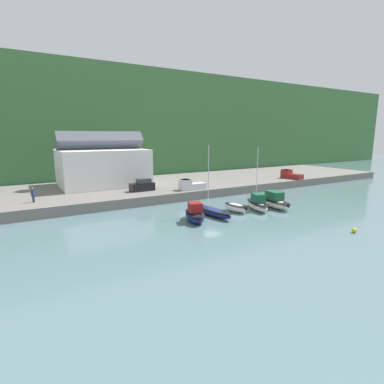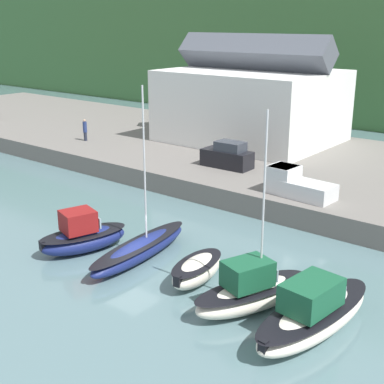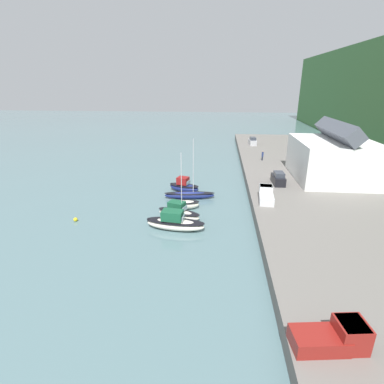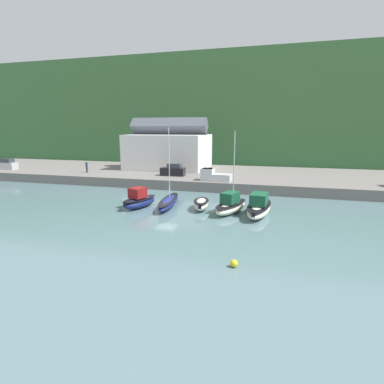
{
  "view_description": "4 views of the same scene",
  "coord_description": "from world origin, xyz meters",
  "px_view_note": "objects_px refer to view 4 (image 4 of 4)",
  "views": [
    {
      "loc": [
        -22.65,
        -33.24,
        11.07
      ],
      "look_at": [
        1.49,
        8.01,
        2.0
      ],
      "focal_mm": 28.0,
      "sensor_mm": 36.0,
      "label": 1
    },
    {
      "loc": [
        19.94,
        -19.43,
        13.01
      ],
      "look_at": [
        -2.64,
        8.7,
        1.4
      ],
      "focal_mm": 50.0,
      "sensor_mm": 36.0,
      "label": 2
    },
    {
      "loc": [
        45.7,
        5.26,
        17.73
      ],
      "look_at": [
        3.33,
        1.21,
        2.31
      ],
      "focal_mm": 28.0,
      "sensor_mm": 36.0,
      "label": 3
    },
    {
      "loc": [
        12.52,
        -33.96,
        9.67
      ],
      "look_at": [
        2.42,
        3.39,
        1.43
      ],
      "focal_mm": 28.0,
      "sensor_mm": 36.0,
      "label": 4
    }
  ],
  "objects_px": {
    "moored_boat_1": "(169,202)",
    "mooring_buoy_0": "(234,263)",
    "moored_boat_4": "(259,207)",
    "parked_car_0": "(173,170)",
    "parked_car_1": "(6,165)",
    "moored_boat_2": "(201,204)",
    "person_on_quay": "(87,167)",
    "moored_boat_3": "(231,205)",
    "moored_boat_0": "(139,200)",
    "pickup_truck_0": "(214,175)"
  },
  "relations": [
    {
      "from": "moored_boat_3",
      "to": "parked_car_0",
      "type": "height_order",
      "value": "moored_boat_3"
    },
    {
      "from": "mooring_buoy_0",
      "to": "person_on_quay",
      "type": "bearing_deg",
      "value": 137.38
    },
    {
      "from": "moored_boat_1",
      "to": "mooring_buoy_0",
      "type": "bearing_deg",
      "value": -61.55
    },
    {
      "from": "parked_car_0",
      "to": "mooring_buoy_0",
      "type": "xyz_separation_m",
      "value": [
        14.49,
        -29.44,
        -2.2
      ]
    },
    {
      "from": "moored_boat_2",
      "to": "parked_car_0",
      "type": "height_order",
      "value": "parked_car_0"
    },
    {
      "from": "moored_boat_2",
      "to": "moored_boat_3",
      "type": "height_order",
      "value": "moored_boat_3"
    },
    {
      "from": "moored_boat_1",
      "to": "moored_boat_2",
      "type": "height_order",
      "value": "moored_boat_1"
    },
    {
      "from": "moored_boat_1",
      "to": "parked_car_1",
      "type": "bearing_deg",
      "value": 154.68
    },
    {
      "from": "moored_boat_3",
      "to": "mooring_buoy_0",
      "type": "distance_m",
      "value": 14.1
    },
    {
      "from": "moored_boat_0",
      "to": "moored_boat_4",
      "type": "xyz_separation_m",
      "value": [
        14.55,
        0.56,
        0.01
      ]
    },
    {
      "from": "parked_car_0",
      "to": "parked_car_1",
      "type": "height_order",
      "value": "same"
    },
    {
      "from": "moored_boat_4",
      "to": "parked_car_0",
      "type": "xyz_separation_m",
      "value": [
        -15.53,
        15.55,
        1.54
      ]
    },
    {
      "from": "mooring_buoy_0",
      "to": "parked_car_0",
      "type": "bearing_deg",
      "value": 116.2
    },
    {
      "from": "moored_boat_3",
      "to": "moored_boat_1",
      "type": "bearing_deg",
      "value": -165.41
    },
    {
      "from": "moored_boat_1",
      "to": "moored_boat_3",
      "type": "height_order",
      "value": "moored_boat_1"
    },
    {
      "from": "parked_car_0",
      "to": "mooring_buoy_0",
      "type": "relative_size",
      "value": 7.64
    },
    {
      "from": "moored_boat_2",
      "to": "moored_boat_4",
      "type": "height_order",
      "value": "moored_boat_4"
    },
    {
      "from": "moored_boat_1",
      "to": "moored_boat_3",
      "type": "xyz_separation_m",
      "value": [
        7.93,
        -0.73,
        0.3
      ]
    },
    {
      "from": "pickup_truck_0",
      "to": "moored_boat_0",
      "type": "bearing_deg",
      "value": 156.43
    },
    {
      "from": "moored_boat_4",
      "to": "mooring_buoy_0",
      "type": "bearing_deg",
      "value": -87.69
    },
    {
      "from": "parked_car_0",
      "to": "parked_car_1",
      "type": "bearing_deg",
      "value": 90.16
    },
    {
      "from": "moored_boat_2",
      "to": "mooring_buoy_0",
      "type": "relative_size",
      "value": 7.86
    },
    {
      "from": "moored_boat_4",
      "to": "moored_boat_1",
      "type": "bearing_deg",
      "value": -177.27
    },
    {
      "from": "moored_boat_4",
      "to": "pickup_truck_0",
      "type": "relative_size",
      "value": 1.63
    },
    {
      "from": "moored_boat_1",
      "to": "moored_boat_4",
      "type": "bearing_deg",
      "value": -10.02
    },
    {
      "from": "moored_boat_0",
      "to": "moored_boat_4",
      "type": "relative_size",
      "value": 0.73
    },
    {
      "from": "parked_car_1",
      "to": "parked_car_0",
      "type": "bearing_deg",
      "value": -92.09
    },
    {
      "from": "moored_boat_1",
      "to": "moored_boat_4",
      "type": "height_order",
      "value": "moored_boat_1"
    },
    {
      "from": "moored_boat_0",
      "to": "moored_boat_2",
      "type": "bearing_deg",
      "value": 25.63
    },
    {
      "from": "moored_boat_4",
      "to": "parked_car_0",
      "type": "relative_size",
      "value": 1.86
    },
    {
      "from": "moored_boat_1",
      "to": "mooring_buoy_0",
      "type": "xyz_separation_m",
      "value": [
        10.1,
        -14.64,
        -0.35
      ]
    },
    {
      "from": "parked_car_0",
      "to": "mooring_buoy_0",
      "type": "distance_m",
      "value": 32.88
    },
    {
      "from": "moored_boat_3",
      "to": "mooring_buoy_0",
      "type": "relative_size",
      "value": 16.9
    },
    {
      "from": "moored_boat_0",
      "to": "moored_boat_1",
      "type": "distance_m",
      "value": 3.67
    },
    {
      "from": "moored_boat_0",
      "to": "parked_car_0",
      "type": "relative_size",
      "value": 1.36
    },
    {
      "from": "moored_boat_0",
      "to": "moored_boat_4",
      "type": "distance_m",
      "value": 14.56
    },
    {
      "from": "parked_car_1",
      "to": "pickup_truck_0",
      "type": "bearing_deg",
      "value": -96.55
    },
    {
      "from": "moored_boat_0",
      "to": "parked_car_0",
      "type": "xyz_separation_m",
      "value": [
        -0.98,
        16.11,
        1.55
      ]
    },
    {
      "from": "moored_boat_3",
      "to": "parked_car_1",
      "type": "xyz_separation_m",
      "value": [
        -47.39,
        14.44,
        1.55
      ]
    },
    {
      "from": "parked_car_0",
      "to": "mooring_buoy_0",
      "type": "bearing_deg",
      "value": -155.39
    },
    {
      "from": "moored_boat_0",
      "to": "person_on_quay",
      "type": "distance_m",
      "value": 23.72
    },
    {
      "from": "moored_boat_0",
      "to": "mooring_buoy_0",
      "type": "xyz_separation_m",
      "value": [
        13.51,
        -13.33,
        -0.65
      ]
    },
    {
      "from": "moored_boat_3",
      "to": "mooring_buoy_0",
      "type": "xyz_separation_m",
      "value": [
        2.17,
        -13.91,
        -0.65
      ]
    },
    {
      "from": "parked_car_1",
      "to": "person_on_quay",
      "type": "bearing_deg",
      "value": -92.28
    },
    {
      "from": "moored_boat_2",
      "to": "mooring_buoy_0",
      "type": "bearing_deg",
      "value": -76.62
    },
    {
      "from": "moored_boat_0",
      "to": "pickup_truck_0",
      "type": "xyz_separation_m",
      "value": [
        6.84,
        13.0,
        1.45
      ]
    },
    {
      "from": "moored_boat_2",
      "to": "pickup_truck_0",
      "type": "bearing_deg",
      "value": 85.33
    },
    {
      "from": "moored_boat_2",
      "to": "parked_car_1",
      "type": "distance_m",
      "value": 45.9
    },
    {
      "from": "person_on_quay",
      "to": "moored_boat_3",
      "type": "bearing_deg",
      "value": -27.11
    },
    {
      "from": "parked_car_0",
      "to": "person_on_quay",
      "type": "height_order",
      "value": "parked_car_0"
    }
  ]
}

